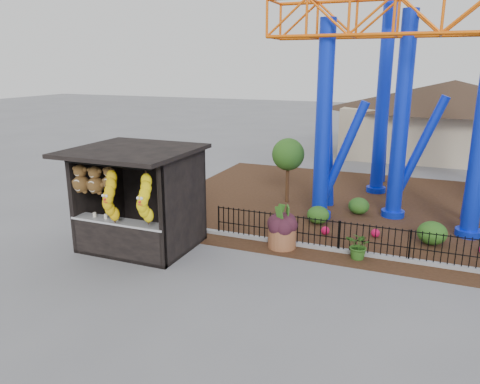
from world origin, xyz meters
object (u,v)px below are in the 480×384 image
at_px(roller_coaster, 445,36).
at_px(terracotta_planter, 282,238).
at_px(prize_booth, 134,201).
at_px(potted_plant, 360,246).

bearing_deg(roller_coaster, terracotta_planter, -126.03).
height_order(prize_booth, terracotta_planter, prize_booth).
bearing_deg(prize_booth, terracotta_planter, 23.75).
bearing_deg(terracotta_planter, prize_booth, -156.25).
bearing_deg(terracotta_planter, potted_plant, 0.00).
height_order(roller_coaster, terracotta_planter, roller_coaster).
xyz_separation_m(prize_booth, potted_plant, (6.46, 1.81, -1.11)).
distance_m(prize_booth, terracotta_planter, 4.65).
xyz_separation_m(roller_coaster, terracotta_planter, (-4.02, -5.53, -6.12)).
bearing_deg(prize_booth, potted_plant, 15.64).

